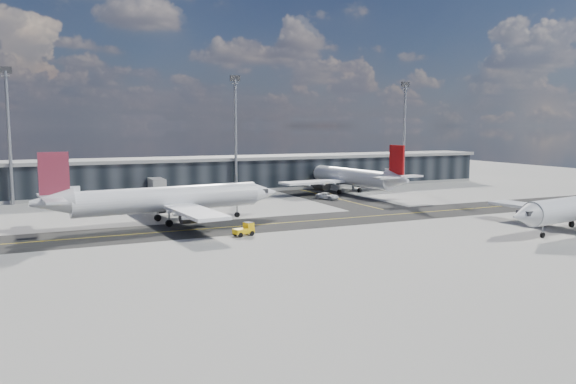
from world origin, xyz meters
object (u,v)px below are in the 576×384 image
object	(u,v)px
airliner_redtail	(349,177)
service_van	(328,196)
baggage_tug	(245,229)
airliner_af	(165,199)

from	to	relation	value
airliner_redtail	service_van	distance (m)	13.48
baggage_tug	service_van	xyz separation A→B (m)	(31.70, 32.75, -0.23)
baggage_tug	airliner_redtail	bearing A→B (deg)	118.12
airliner_redtail	airliner_af	bearing A→B (deg)	-161.04
airliner_af	airliner_redtail	world-z (taller)	airliner_af
airliner_af	baggage_tug	world-z (taller)	airliner_af
service_van	airliner_redtail	bearing A→B (deg)	16.81
airliner_redtail	service_van	world-z (taller)	airliner_redtail
baggage_tug	service_van	bearing A→B (deg)	119.77
service_van	baggage_tug	bearing A→B (deg)	-155.77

